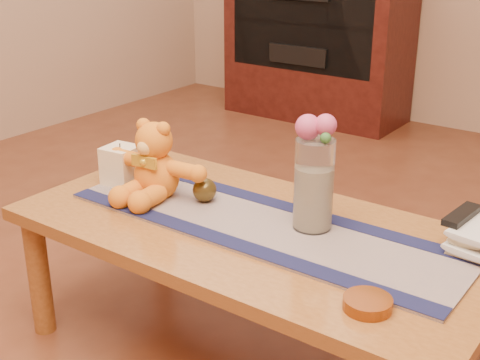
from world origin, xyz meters
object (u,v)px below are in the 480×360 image
Objects in this scene: glass_vase at (314,185)px; book_bottom at (460,239)px; bronze_ball at (205,190)px; tv_remote at (462,215)px; amber_dish at (368,304)px; pillar_candle at (121,165)px; teddy_bear at (156,160)px.

glass_vase is 0.42m from book_bottom.
tv_remote reaches higher than bronze_ball.
glass_vase reaches higher than book_bottom.
book_bottom is 0.46m from amber_dish.
glass_vase is at bearing -152.75° from book_bottom.
pillar_candle is at bearing 168.11° from amber_dish.
tv_remote reaches higher than book_bottom.
book_bottom is 1.98× the size of amber_dish.
teddy_bear is 4.61× the size of bronze_ball.
tv_remote is at bearing 12.54° from pillar_candle.
glass_vase is 1.17× the size of book_bottom.
tv_remote is at bearing 10.37° from teddy_bear.
tv_remote reaches higher than amber_dish.
amber_dish is (-0.06, -0.44, -0.07)m from tv_remote.
tv_remote is at bearing 23.49° from glass_vase.
book_bottom is at bearing 15.58° from bronze_ball.
amber_dish is at bearing -18.54° from teddy_bear.
glass_vase reaches higher than bronze_ball.
glass_vase is 0.38m from bronze_ball.
pillar_candle is at bearing -161.94° from tv_remote.
teddy_bear is at bearing -161.69° from book_bottom.
pillar_candle is at bearing -173.81° from glass_vase.
amber_dish reaches higher than book_bottom.
teddy_bear is 2.14× the size of tv_remote.
pillar_candle is 1.01m from amber_dish.
teddy_bear is 0.92m from tv_remote.
bronze_ball is at bearing 11.93° from teddy_bear.
book_bottom is (0.37, 0.17, -0.13)m from glass_vase.
pillar_candle is 1.10× the size of amber_dish.
book_bottom is at bearing 90.00° from tv_remote.
pillar_candle is at bearing 172.75° from teddy_bear.
teddy_bear reaches higher than tv_remote.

